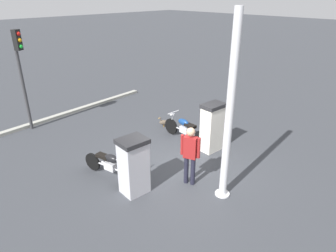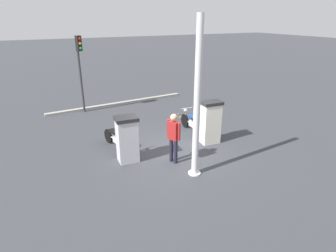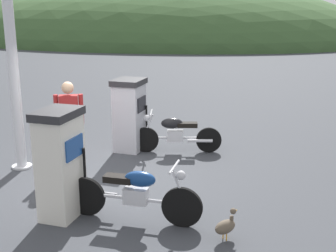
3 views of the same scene
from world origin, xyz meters
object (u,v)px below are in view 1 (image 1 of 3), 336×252
(fuel_pump_far, at_px, (134,166))
(roadside_traffic_light, at_px, (20,64))
(canopy_support_pole, at_px, (229,116))
(fuel_pump_near, at_px, (212,127))
(motorcycle_far_pump, at_px, (110,164))
(wandering_duck, at_px, (164,122))
(attendant_person, at_px, (190,152))
(motorcycle_near_pump, at_px, (185,129))

(fuel_pump_far, relative_size, roadside_traffic_light, 0.42)
(fuel_pump_far, bearing_deg, canopy_support_pole, -138.09)
(fuel_pump_near, distance_m, roadside_traffic_light, 7.34)
(motorcycle_far_pump, xyz_separation_m, wandering_duck, (1.50, -3.63, -0.24))
(fuel_pump_far, bearing_deg, attendant_person, -120.48)
(fuel_pump_far, distance_m, motorcycle_near_pump, 3.52)
(attendant_person, xyz_separation_m, wandering_duck, (3.35, -2.21, -0.81))
(motorcycle_far_pump, distance_m, attendant_person, 2.40)
(fuel_pump_far, distance_m, motorcycle_far_pump, 1.11)
(wandering_duck, bearing_deg, motorcycle_near_pump, 169.44)
(motorcycle_near_pump, height_order, roadside_traffic_light, roadside_traffic_light)
(canopy_support_pole, bearing_deg, attendant_person, 13.93)
(motorcycle_near_pump, xyz_separation_m, canopy_support_pole, (-2.93, 1.71, 1.86))
(motorcycle_far_pump, relative_size, attendant_person, 1.10)
(fuel_pump_far, distance_m, attendant_person, 1.59)
(attendant_person, height_order, canopy_support_pole, canopy_support_pole)
(motorcycle_near_pump, relative_size, roadside_traffic_light, 0.56)
(motorcycle_far_pump, distance_m, wandering_duck, 3.93)
(roadside_traffic_light, xyz_separation_m, canopy_support_pole, (-7.89, -1.88, -0.29))
(attendant_person, bearing_deg, motorcycle_near_pump, -45.07)
(motorcycle_far_pump, height_order, attendant_person, attendant_person)
(fuel_pump_far, height_order, attendant_person, attendant_person)
(attendant_person, relative_size, wandering_duck, 4.03)
(wandering_duck, distance_m, canopy_support_pole, 5.21)
(attendant_person, height_order, wandering_duck, attendant_person)
(fuel_pump_far, relative_size, motorcycle_near_pump, 0.75)
(attendant_person, bearing_deg, canopy_support_pole, -166.07)
(motorcycle_near_pump, distance_m, attendant_person, 2.81)
(motorcycle_near_pump, relative_size, wandering_duck, 4.94)
(motorcycle_near_pump, xyz_separation_m, attendant_person, (-1.95, 1.95, 0.55))
(motorcycle_near_pump, height_order, wandering_duck, motorcycle_near_pump)
(attendant_person, bearing_deg, roadside_traffic_light, 13.36)
(motorcycle_near_pump, relative_size, attendant_person, 1.23)
(attendant_person, bearing_deg, motorcycle_far_pump, 37.50)
(motorcycle_far_pump, height_order, wandering_duck, motorcycle_far_pump)
(motorcycle_near_pump, bearing_deg, attendant_person, 134.93)
(canopy_support_pole, bearing_deg, fuel_pump_far, 41.91)
(roadside_traffic_light, bearing_deg, fuel_pump_near, -148.95)
(fuel_pump_far, relative_size, wandering_duck, 3.72)
(fuel_pump_near, height_order, motorcycle_far_pump, fuel_pump_near)
(fuel_pump_far, xyz_separation_m, wandering_duck, (2.55, -3.57, -0.61))
(motorcycle_near_pump, bearing_deg, canopy_support_pole, 149.81)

